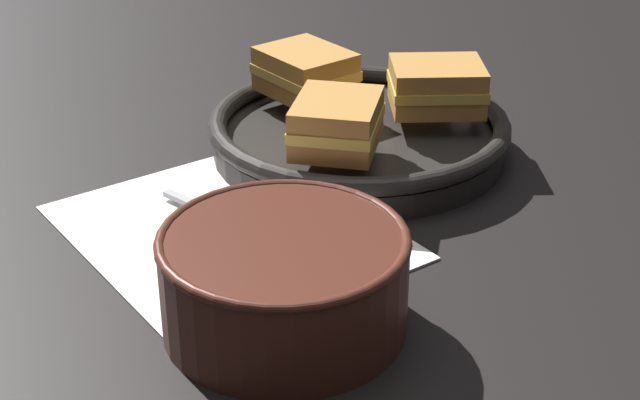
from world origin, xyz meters
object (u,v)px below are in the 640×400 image
Objects in this scene: sandwich_near_right at (437,86)px; sandwich_far_left at (305,72)px; soup_bowl at (284,275)px; skillet at (359,134)px; sandwich_near_left at (337,123)px; spoon at (258,233)px.

sandwich_far_left is (-0.12, -0.07, 0.00)m from sandwich_near_right.
soup_bowl is 0.36m from sandwich_far_left.
skillet is 0.09m from sandwich_far_left.
sandwich_near_left is (-0.15, 0.18, 0.02)m from soup_bowl.
sandwich_near_left is 1.00× the size of sandwich_near_right.
spoon is 1.38× the size of sandwich_near_right.
sandwich_near_right is (-0.04, 0.25, 0.06)m from spoon.
spoon is (-0.11, 0.06, -0.04)m from soup_bowl.
skillet is at bearing 122.80° from sandwich_near_left.
skillet is (-0.08, 0.18, 0.01)m from spoon.
sandwich_near_right is at bearing 116.01° from soup_bowl.
soup_bowl is 1.52× the size of sandwich_near_left.
sandwich_near_left is at bearing 96.54° from spoon.
sandwich_near_left and sandwich_far_left have the same top height.
sandwich_near_right reaches higher than skillet.
sandwich_far_left is (-0.27, 0.24, 0.02)m from soup_bowl.
sandwich_near_right is 1.27× the size of sandwich_far_left.
spoon is 0.20m from skillet.
sandwich_near_right is (0.04, 0.07, 0.04)m from skillet.
sandwich_near_left reaches higher than skillet.
soup_bowl reaches higher than skillet.
sandwich_near_left is at bearing -57.20° from skillet.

